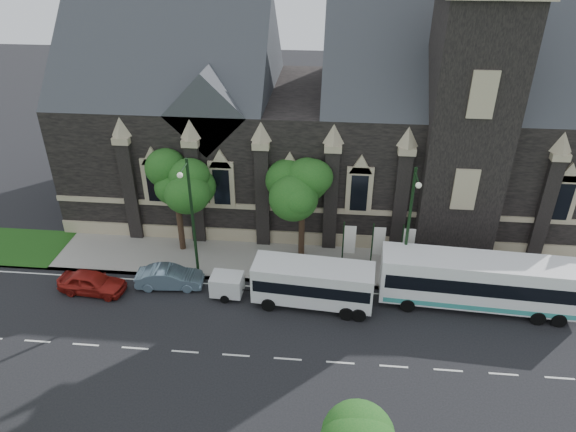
# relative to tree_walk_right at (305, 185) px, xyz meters

# --- Properties ---
(ground) EXTENTS (160.00, 160.00, 0.00)m
(ground) POSITION_rel_tree_walk_right_xyz_m (-3.21, -10.71, -5.82)
(ground) COLOR black
(ground) RESTS_ON ground
(sidewalk) EXTENTS (80.00, 5.00, 0.15)m
(sidewalk) POSITION_rel_tree_walk_right_xyz_m (-3.21, -1.21, -5.74)
(sidewalk) COLOR gray
(sidewalk) RESTS_ON ground
(museum) EXTENTS (40.00, 17.70, 29.90)m
(museum) POSITION_rel_tree_walk_right_xyz_m (1.90, 8.07, 2.35)
(museum) COLOR black
(museum) RESTS_ON ground
(tree_walk_right) EXTENTS (4.08, 4.08, 7.80)m
(tree_walk_right) POSITION_rel_tree_walk_right_xyz_m (0.00, 0.00, 0.00)
(tree_walk_right) COLOR black
(tree_walk_right) RESTS_ON ground
(tree_walk_left) EXTENTS (3.91, 3.91, 7.64)m
(tree_walk_left) POSITION_rel_tree_walk_right_xyz_m (-9.01, -0.01, -0.08)
(tree_walk_left) COLOR black
(tree_walk_left) RESTS_ON ground
(street_lamp_near) EXTENTS (0.36, 1.88, 9.00)m
(street_lamp_near) POSITION_rel_tree_walk_right_xyz_m (6.79, -3.62, -0.71)
(street_lamp_near) COLOR black
(street_lamp_near) RESTS_ON ground
(street_lamp_mid) EXTENTS (0.36, 1.88, 9.00)m
(street_lamp_mid) POSITION_rel_tree_walk_right_xyz_m (-7.21, -3.62, -0.71)
(street_lamp_mid) COLOR black
(street_lamp_mid) RESTS_ON ground
(banner_flag_left) EXTENTS (0.90, 0.10, 4.00)m
(banner_flag_left) POSITION_rel_tree_walk_right_xyz_m (3.08, -1.71, -3.43)
(banner_flag_left) COLOR black
(banner_flag_left) RESTS_ON ground
(banner_flag_center) EXTENTS (0.90, 0.10, 4.00)m
(banner_flag_center) POSITION_rel_tree_walk_right_xyz_m (5.08, -1.71, -3.43)
(banner_flag_center) COLOR black
(banner_flag_center) RESTS_ON ground
(banner_flag_right) EXTENTS (0.90, 0.10, 4.00)m
(banner_flag_right) POSITION_rel_tree_walk_right_xyz_m (7.08, -1.71, -3.43)
(banner_flag_right) COLOR black
(banner_flag_right) RESTS_ON ground
(tour_coach) EXTENTS (12.29, 3.42, 3.55)m
(tour_coach) POSITION_rel_tree_walk_right_xyz_m (11.34, -4.80, -3.89)
(tour_coach) COLOR white
(tour_coach) RESTS_ON ground
(shuttle_bus) EXTENTS (7.83, 3.21, 2.96)m
(shuttle_bus) POSITION_rel_tree_walk_right_xyz_m (0.94, -5.59, -4.11)
(shuttle_bus) COLOR silver
(shuttle_bus) RESTS_ON ground
(box_trailer) EXTENTS (3.03, 1.78, 1.60)m
(box_trailer) POSITION_rel_tree_walk_right_xyz_m (-4.75, -5.32, -4.91)
(box_trailer) COLOR silver
(box_trailer) RESTS_ON ground
(sedan) EXTENTS (4.61, 1.91, 1.48)m
(sedan) POSITION_rel_tree_walk_right_xyz_m (-8.84, -4.72, -5.08)
(sedan) COLOR slate
(sedan) RESTS_ON ground
(car_far_red) EXTENTS (4.62, 2.19, 1.53)m
(car_far_red) POSITION_rel_tree_walk_right_xyz_m (-13.83, -5.79, -5.05)
(car_far_red) COLOR maroon
(car_far_red) RESTS_ON ground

